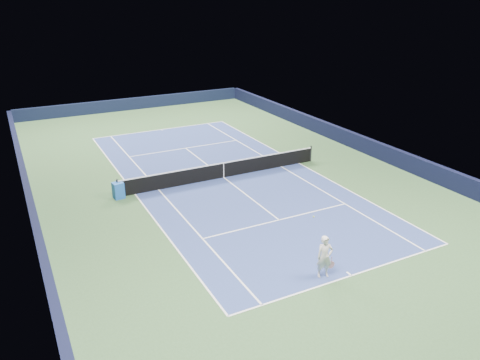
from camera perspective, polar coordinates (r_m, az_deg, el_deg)
name	(u,v)px	position (r m, az deg, el deg)	size (l,w,h in m)	color
ground	(224,178)	(28.45, -2.00, 0.31)	(40.00, 40.00, 0.00)	#31522C
wall_far	(134,104)	(46.25, -12.76, 9.07)	(22.00, 0.35, 1.10)	black
wall_right	(363,144)	(34.03, 14.72, 4.26)	(0.35, 40.00, 1.10)	black
wall_left	(30,204)	(25.93, -24.19, -2.67)	(0.35, 40.00, 1.10)	black
court_surface	(224,177)	(28.45, -2.00, 0.31)	(10.97, 23.77, 0.01)	navy
baseline_far	(161,129)	(38.97, -9.57, 6.09)	(10.97, 0.08, 0.00)	white
baseline_near	(352,276)	(19.54, 13.44, -11.26)	(10.97, 0.08, 0.00)	white
sideline_doubles_right	(299,163)	(31.02, 7.19, 2.04)	(0.08, 23.77, 0.00)	white
sideline_doubles_left	(135,194)	(26.76, -12.67, -1.69)	(0.08, 23.77, 0.00)	white
sideline_singles_right	(281,167)	(30.30, 5.04, 1.65)	(0.08, 23.77, 0.00)	white
sideline_singles_left	(159,190)	(27.09, -9.89, -1.16)	(0.08, 23.77, 0.00)	white
service_line_far	(186,148)	(34.00, -6.65, 3.88)	(8.23, 0.08, 0.00)	white
service_line_near	(279,220)	(23.32, 4.79, -4.87)	(8.23, 0.08, 0.00)	white
center_service_line	(224,177)	(28.44, -2.00, 0.32)	(0.08, 12.80, 0.00)	white
center_mark_far	(162,130)	(38.83, -9.50, 6.04)	(0.08, 0.30, 0.00)	white
center_mark_near	(349,274)	(19.64, 13.16, -11.06)	(0.08, 0.30, 0.00)	white
tennis_net	(224,170)	(28.26, -2.02, 1.26)	(12.90, 0.10, 1.07)	black
sponsor_cube	(118,190)	(26.31, -14.60, -1.24)	(0.64, 0.58, 0.91)	blue
tennis_player	(325,257)	(18.83, 10.29, -9.20)	(0.84, 1.32, 2.20)	silver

